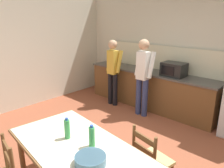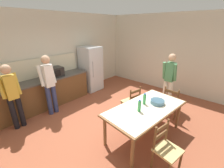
% 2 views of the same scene
% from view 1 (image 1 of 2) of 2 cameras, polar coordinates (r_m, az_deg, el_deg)
% --- Properties ---
extents(ground_plane, '(8.32, 8.32, 0.00)m').
position_cam_1_polar(ground_plane, '(3.64, 1.65, -19.81)').
color(ground_plane, brown).
extents(wall_back, '(6.52, 0.12, 2.90)m').
position_cam_1_polar(wall_back, '(5.27, 21.43, 7.96)').
color(wall_back, beige).
rests_on(wall_back, ground).
extents(wall_left, '(0.12, 5.20, 2.90)m').
position_cam_1_polar(wall_left, '(5.66, -24.18, 8.21)').
color(wall_left, beige).
rests_on(wall_left, ground).
extents(kitchen_counter, '(3.38, 0.66, 0.92)m').
position_cam_1_polar(kitchen_counter, '(5.53, 9.65, -1.24)').
color(kitchen_counter, brown).
rests_on(kitchen_counter, ground).
extents(counter_splashback, '(3.34, 0.03, 0.60)m').
position_cam_1_polar(counter_splashback, '(5.61, 11.81, 6.86)').
color(counter_splashback, beige).
rests_on(counter_splashback, kitchen_counter).
extents(microwave, '(0.50, 0.39, 0.30)m').
position_cam_1_polar(microwave, '(5.05, 15.84, 3.71)').
color(microwave, black).
rests_on(microwave, kitchen_counter).
extents(dining_table, '(2.03, 1.18, 0.77)m').
position_cam_1_polar(dining_table, '(2.66, -8.66, -17.22)').
color(dining_table, brown).
rests_on(dining_table, ground).
extents(bottle_near_centre, '(0.07, 0.07, 0.27)m').
position_cam_1_polar(bottle_near_centre, '(2.74, -11.63, -11.40)').
color(bottle_near_centre, green).
rests_on(bottle_near_centre, dining_table).
extents(bottle_off_centre, '(0.07, 0.07, 0.27)m').
position_cam_1_polar(bottle_off_centre, '(2.54, -5.29, -13.51)').
color(bottle_off_centre, green).
rests_on(bottle_off_centre, dining_table).
extents(serving_bowl, '(0.32, 0.32, 0.09)m').
position_cam_1_polar(serving_bowl, '(2.33, -5.65, -18.99)').
color(serving_bowl, slate).
rests_on(serving_bowl, dining_table).
extents(chair_side_far_right, '(0.49, 0.48, 0.91)m').
position_cam_1_polar(chair_side_far_right, '(2.97, 10.02, -19.14)').
color(chair_side_far_right, brown).
rests_on(chair_side_far_right, ground).
extents(person_at_sink, '(0.42, 0.29, 1.66)m').
position_cam_1_polar(person_at_sink, '(5.45, 0.25, 3.87)').
color(person_at_sink, black).
rests_on(person_at_sink, ground).
extents(person_at_counter, '(0.44, 0.30, 1.74)m').
position_cam_1_polar(person_at_counter, '(4.87, 8.08, 2.61)').
color(person_at_counter, navy).
rests_on(person_at_counter, ground).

